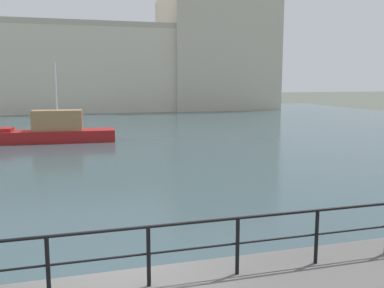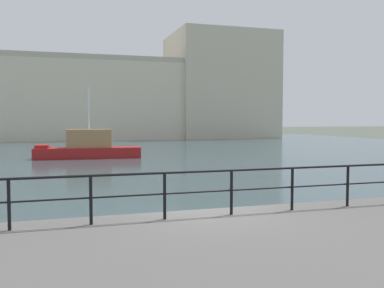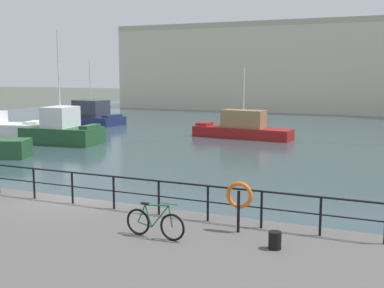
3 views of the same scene
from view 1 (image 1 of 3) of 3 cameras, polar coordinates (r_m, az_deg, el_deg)
The scene contains 4 objects.
water_basin at distance 37.98m, azimuth -14.96°, elevation 1.92°, with size 80.00×60.00×0.01m, color #33474C.
harbor_building at distance 61.13m, azimuth -9.83°, elevation 10.28°, with size 55.84×13.66×15.98m.
moored_cabin_cruiser at distance 30.49m, azimuth -17.64°, elevation 1.74°, with size 7.89×2.43×5.36m.
quay_railing at distance 7.42m, azimuth -5.83°, elevation -13.20°, with size 19.45×0.07×1.08m.
Camera 1 is at (-0.86, -7.53, 4.24)m, focal length 40.03 mm.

